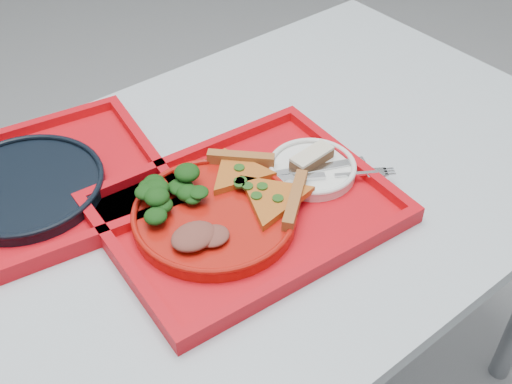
# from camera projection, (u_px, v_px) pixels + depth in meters

# --- Properties ---
(table) EXTENTS (1.60, 0.80, 0.75)m
(table) POSITION_uv_depth(u_px,v_px,m) (183.00, 253.00, 1.08)
(table) COLOR #ADB8C2
(table) RESTS_ON ground
(tray_main) EXTENTS (0.48, 0.38, 0.01)m
(tray_main) POSITION_uv_depth(u_px,v_px,m) (246.00, 212.00, 1.04)
(tray_main) COLOR red
(tray_main) RESTS_ON table
(tray_far) EXTENTS (0.50, 0.42, 0.01)m
(tray_far) POSITION_uv_depth(u_px,v_px,m) (28.00, 194.00, 1.08)
(tray_far) COLOR red
(tray_far) RESTS_ON table
(dinner_plate) EXTENTS (0.26, 0.26, 0.02)m
(dinner_plate) POSITION_uv_depth(u_px,v_px,m) (215.00, 217.00, 1.01)
(dinner_plate) COLOR #AB130B
(dinner_plate) RESTS_ON tray_main
(side_plate) EXTENTS (0.15, 0.15, 0.01)m
(side_plate) POSITION_uv_depth(u_px,v_px,m) (312.00, 170.00, 1.10)
(side_plate) COLOR white
(side_plate) RESTS_ON tray_main
(navy_plate) EXTENTS (0.26, 0.26, 0.02)m
(navy_plate) POSITION_uv_depth(u_px,v_px,m) (26.00, 188.00, 1.07)
(navy_plate) COLOR black
(navy_plate) RESTS_ON tray_far
(pizza_slice_a) EXTENTS (0.19, 0.19, 0.02)m
(pizza_slice_a) POSITION_uv_depth(u_px,v_px,m) (273.00, 196.00, 1.02)
(pizza_slice_a) COLOR #C38920
(pizza_slice_a) RESTS_ON dinner_plate
(pizza_slice_b) EXTENTS (0.17, 0.17, 0.02)m
(pizza_slice_b) POSITION_uv_depth(u_px,v_px,m) (238.00, 171.00, 1.07)
(pizza_slice_b) COLOR #C38920
(pizza_slice_b) RESTS_ON dinner_plate
(salad_heap) EXTENTS (0.10, 0.09, 0.05)m
(salad_heap) POSITION_uv_depth(u_px,v_px,m) (167.00, 188.00, 1.01)
(salad_heap) COLOR black
(salad_heap) RESTS_ON dinner_plate
(meat_portion) EXTENTS (0.07, 0.06, 0.02)m
(meat_portion) POSITION_uv_depth(u_px,v_px,m) (194.00, 236.00, 0.95)
(meat_portion) COLOR brown
(meat_portion) RESTS_ON dinner_plate
(dessert_bar) EXTENTS (0.08, 0.04, 0.02)m
(dessert_bar) POSITION_uv_depth(u_px,v_px,m) (312.00, 158.00, 1.10)
(dessert_bar) COLOR #462A17
(dessert_bar) RESTS_ON side_plate
(knife) EXTENTS (0.18, 0.09, 0.01)m
(knife) POSITION_uv_depth(u_px,v_px,m) (314.00, 168.00, 1.09)
(knife) COLOR silver
(knife) RESTS_ON side_plate
(fork) EXTENTS (0.17, 0.12, 0.01)m
(fork) POSITION_uv_depth(u_px,v_px,m) (334.00, 175.00, 1.08)
(fork) COLOR silver
(fork) RESTS_ON side_plate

